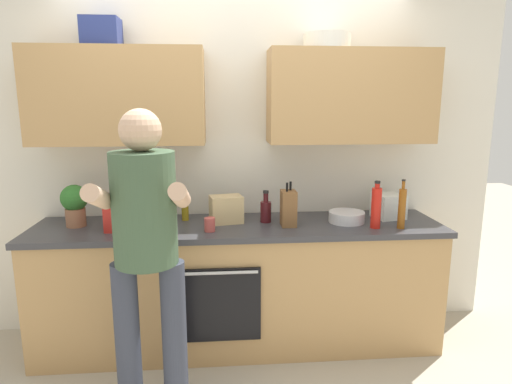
# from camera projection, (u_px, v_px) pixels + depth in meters

# --- Properties ---
(ground_plane) EXTENTS (12.00, 12.00, 0.00)m
(ground_plane) POSITION_uv_depth(u_px,v_px,m) (240.00, 342.00, 3.26)
(ground_plane) COLOR #B2A893
(back_wall_unit) EXTENTS (4.00, 0.38, 2.50)m
(back_wall_unit) POSITION_uv_depth(u_px,v_px,m) (236.00, 136.00, 3.22)
(back_wall_unit) COLOR silver
(back_wall_unit) RESTS_ON ground
(counter) EXTENTS (2.84, 0.67, 0.90)m
(counter) POSITION_uv_depth(u_px,v_px,m) (239.00, 285.00, 3.16)
(counter) COLOR tan
(counter) RESTS_ON ground
(person_standing) EXTENTS (0.49, 0.45, 1.71)m
(person_standing) POSITION_uv_depth(u_px,v_px,m) (146.00, 240.00, 2.36)
(person_standing) COLOR #383D4C
(person_standing) RESTS_ON ground
(bottle_syrup) EXTENTS (0.05, 0.05, 0.34)m
(bottle_syrup) POSITION_uv_depth(u_px,v_px,m) (402.00, 208.00, 2.95)
(bottle_syrup) COLOR #8C4C14
(bottle_syrup) RESTS_ON counter
(bottle_soy) EXTENTS (0.07, 0.07, 0.27)m
(bottle_soy) POSITION_uv_depth(u_px,v_px,m) (137.00, 207.00, 3.12)
(bottle_soy) COLOR black
(bottle_soy) RESTS_ON counter
(bottle_soda) EXTENTS (0.07, 0.07, 0.25)m
(bottle_soda) POSITION_uv_depth(u_px,v_px,m) (155.00, 214.00, 2.95)
(bottle_soda) COLOR #198C33
(bottle_soda) RESTS_ON counter
(bottle_wine) EXTENTS (0.08, 0.08, 0.23)m
(bottle_wine) POSITION_uv_depth(u_px,v_px,m) (266.00, 210.00, 3.12)
(bottle_wine) COLOR #471419
(bottle_wine) RESTS_ON counter
(bottle_hotsauce) EXTENTS (0.07, 0.07, 0.32)m
(bottle_hotsauce) POSITION_uv_depth(u_px,v_px,m) (376.00, 207.00, 2.96)
(bottle_hotsauce) COLOR red
(bottle_hotsauce) RESTS_ON counter
(bottle_vinegar) EXTENTS (0.06, 0.06, 0.25)m
(bottle_vinegar) POSITION_uv_depth(u_px,v_px,m) (142.00, 220.00, 2.82)
(bottle_vinegar) COLOR brown
(bottle_vinegar) RESTS_ON counter
(bottle_oil) EXTENTS (0.05, 0.05, 0.20)m
(bottle_oil) POSITION_uv_depth(u_px,v_px,m) (185.00, 209.00, 3.17)
(bottle_oil) COLOR olive
(bottle_oil) RESTS_ON counter
(cup_ceramic) EXTENTS (0.07, 0.07, 0.09)m
(cup_ceramic) POSITION_uv_depth(u_px,v_px,m) (210.00, 225.00, 2.91)
(cup_ceramic) COLOR #BF4C47
(cup_ceramic) RESTS_ON counter
(mixing_bowl) EXTENTS (0.25, 0.25, 0.08)m
(mixing_bowl) POSITION_uv_depth(u_px,v_px,m) (347.00, 217.00, 3.13)
(mixing_bowl) COLOR silver
(mixing_bowl) RESTS_ON counter
(knife_block) EXTENTS (0.10, 0.14, 0.31)m
(knife_block) POSITION_uv_depth(u_px,v_px,m) (288.00, 208.00, 3.02)
(knife_block) COLOR brown
(knife_block) RESTS_ON counter
(potted_herb) EXTENTS (0.18, 0.18, 0.29)m
(potted_herb) POSITION_uv_depth(u_px,v_px,m) (75.00, 203.00, 3.00)
(potted_herb) COLOR #9E6647
(potted_herb) RESTS_ON counter
(grocery_bag_produce) EXTENTS (0.24, 0.22, 0.18)m
(grocery_bag_produce) POSITION_uv_depth(u_px,v_px,m) (389.00, 206.00, 3.23)
(grocery_bag_produce) COLOR silver
(grocery_bag_produce) RESTS_ON counter
(grocery_bag_bread) EXTENTS (0.25, 0.20, 0.19)m
(grocery_bag_bread) POSITION_uv_depth(u_px,v_px,m) (226.00, 209.00, 3.11)
(grocery_bag_bread) COLOR tan
(grocery_bag_bread) RESTS_ON counter
(grocery_bag_crisps) EXTENTS (0.18, 0.18, 0.22)m
(grocery_bag_crisps) POSITION_uv_depth(u_px,v_px,m) (120.00, 214.00, 2.93)
(grocery_bag_crisps) COLOR red
(grocery_bag_crisps) RESTS_ON counter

